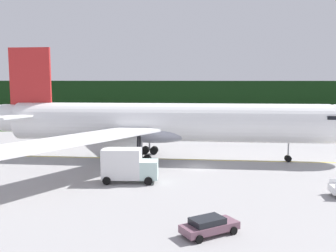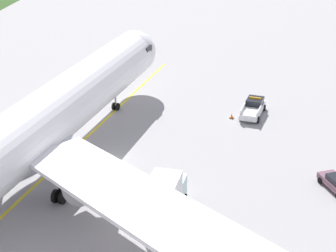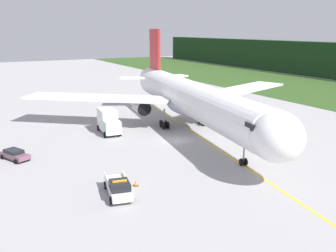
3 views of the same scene
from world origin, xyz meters
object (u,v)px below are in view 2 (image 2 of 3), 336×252
ops_pickup_truck (253,108)px  airliner (36,128)px  catering_truck (165,197)px  apron_cone (232,116)px

ops_pickup_truck → airliner: bearing=133.3°
catering_truck → apron_cone: size_ratio=10.19×
airliner → apron_cone: bearing=-45.2°
ops_pickup_truck → catering_truck: size_ratio=0.93×
catering_truck → apron_cone: (21.42, -4.71, -1.63)m
airliner → catering_truck: (-4.50, -12.34, -3.32)m
catering_truck → apron_cone: catering_truck is taller
catering_truck → apron_cone: 21.99m
apron_cone → ops_pickup_truck: bearing=-59.9°
airliner → apron_cone: 24.53m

